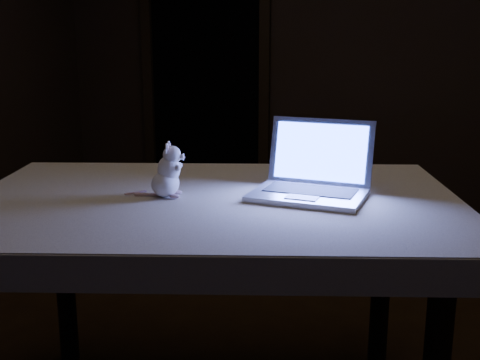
% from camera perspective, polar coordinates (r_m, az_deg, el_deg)
% --- Properties ---
extents(back_wall, '(4.50, 0.04, 2.60)m').
position_cam_1_polar(back_wall, '(4.62, 10.00, 12.53)').
color(back_wall, black).
rests_on(back_wall, ground).
extents(doorway, '(1.06, 0.36, 2.13)m').
position_cam_1_polar(doorway, '(4.87, -3.27, 9.98)').
color(doorway, black).
rests_on(doorway, back_wall).
extents(table, '(1.74, 1.35, 0.83)m').
position_cam_1_polar(table, '(2.18, -2.34, -12.42)').
color(table, black).
rests_on(table, floor).
extents(tablecloth, '(1.66, 1.11, 0.10)m').
position_cam_1_polar(tablecloth, '(2.05, -2.88, -2.92)').
color(tablecloth, beige).
rests_on(tablecloth, table).
extents(laptop, '(0.40, 0.36, 0.25)m').
position_cam_1_polar(laptop, '(2.00, 6.54, 1.76)').
color(laptop, '#B9B8BE').
rests_on(laptop, tablecloth).
extents(plush_mouse, '(0.15, 0.15, 0.18)m').
position_cam_1_polar(plush_mouse, '(2.03, -7.13, 0.96)').
color(plush_mouse, white).
rests_on(plush_mouse, tablecloth).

